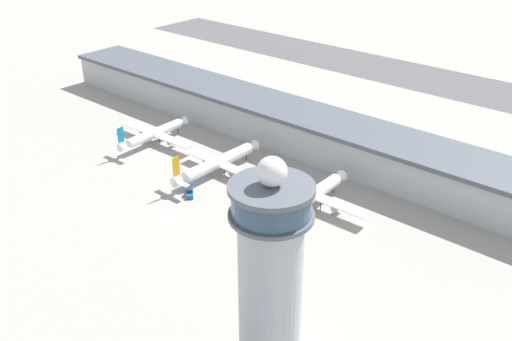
{
  "coord_description": "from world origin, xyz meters",
  "views": [
    {
      "loc": [
        120.02,
        -95.91,
        95.06
      ],
      "look_at": [
        17.46,
        22.71,
        13.79
      ],
      "focal_mm": 40.0,
      "sensor_mm": 36.0,
      "label": 1
    }
  ],
  "objects_px": {
    "control_tower": "(270,282)",
    "service_truck_fuel": "(261,239)",
    "airplane_gate_alpha": "(155,134)",
    "service_truck_catering": "(190,192)",
    "airplane_gate_bravo": "(218,163)",
    "service_truck_baggage": "(249,197)",
    "airplane_gate_charlie": "(313,195)"
  },
  "relations": [
    {
      "from": "service_truck_fuel",
      "to": "service_truck_baggage",
      "type": "height_order",
      "value": "service_truck_baggage"
    },
    {
      "from": "airplane_gate_alpha",
      "to": "service_truck_catering",
      "type": "height_order",
      "value": "airplane_gate_alpha"
    },
    {
      "from": "airplane_gate_bravo",
      "to": "airplane_gate_charlie",
      "type": "xyz_separation_m",
      "value": [
        39.67,
        2.84,
        0.31
      ]
    },
    {
      "from": "airplane_gate_bravo",
      "to": "airplane_gate_alpha",
      "type": "bearing_deg",
      "value": 176.76
    },
    {
      "from": "airplane_gate_bravo",
      "to": "service_truck_baggage",
      "type": "bearing_deg",
      "value": -17.86
    },
    {
      "from": "control_tower",
      "to": "airplane_gate_bravo",
      "type": "height_order",
      "value": "control_tower"
    },
    {
      "from": "control_tower",
      "to": "service_truck_baggage",
      "type": "distance_m",
      "value": 78.41
    },
    {
      "from": "control_tower",
      "to": "airplane_gate_charlie",
      "type": "distance_m",
      "value": 73.7
    },
    {
      "from": "service_truck_catering",
      "to": "service_truck_fuel",
      "type": "xyz_separation_m",
      "value": [
        36.27,
        -5.81,
        -0.07
      ]
    },
    {
      "from": "airplane_gate_alpha",
      "to": "service_truck_baggage",
      "type": "relative_size",
      "value": 5.77
    },
    {
      "from": "control_tower",
      "to": "airplane_gate_bravo",
      "type": "bearing_deg",
      "value": 140.83
    },
    {
      "from": "airplane_gate_charlie",
      "to": "service_truck_baggage",
      "type": "distance_m",
      "value": 21.65
    },
    {
      "from": "airplane_gate_charlie",
      "to": "service_truck_baggage",
      "type": "xyz_separation_m",
      "value": [
        -19.14,
        -9.45,
        -3.63
      ]
    },
    {
      "from": "airplane_gate_charlie",
      "to": "service_truck_fuel",
      "type": "xyz_separation_m",
      "value": [
        -0.01,
        -25.76,
        -3.7
      ]
    },
    {
      "from": "service_truck_fuel",
      "to": "service_truck_baggage",
      "type": "xyz_separation_m",
      "value": [
        -19.13,
        16.31,
        0.08
      ]
    },
    {
      "from": "airplane_gate_alpha",
      "to": "service_truck_fuel",
      "type": "distance_m",
      "value": 80.8
    },
    {
      "from": "airplane_gate_bravo",
      "to": "airplane_gate_charlie",
      "type": "distance_m",
      "value": 39.77
    },
    {
      "from": "service_truck_catering",
      "to": "control_tower",
      "type": "bearing_deg",
      "value": -31.35
    },
    {
      "from": "service_truck_catering",
      "to": "service_truck_fuel",
      "type": "distance_m",
      "value": 36.73
    },
    {
      "from": "airplane_gate_bravo",
      "to": "service_truck_catering",
      "type": "bearing_deg",
      "value": -78.8
    },
    {
      "from": "control_tower",
      "to": "service_truck_fuel",
      "type": "xyz_separation_m",
      "value": [
        -33.5,
        36.69,
        -23.96
      ]
    },
    {
      "from": "airplane_gate_charlie",
      "to": "service_truck_fuel",
      "type": "relative_size",
      "value": 4.91
    },
    {
      "from": "service_truck_fuel",
      "to": "control_tower",
      "type": "bearing_deg",
      "value": -47.6
    },
    {
      "from": "control_tower",
      "to": "airplane_gate_alpha",
      "type": "bearing_deg",
      "value": 150.76
    },
    {
      "from": "control_tower",
      "to": "service_truck_fuel",
      "type": "bearing_deg",
      "value": 132.4
    },
    {
      "from": "airplane_gate_alpha",
      "to": "service_truck_catering",
      "type": "xyz_separation_m",
      "value": [
        40.49,
        -19.21,
        -3.28
      ]
    },
    {
      "from": "airplane_gate_charlie",
      "to": "service_truck_baggage",
      "type": "relative_size",
      "value": 5.87
    },
    {
      "from": "airplane_gate_alpha",
      "to": "airplane_gate_charlie",
      "type": "distance_m",
      "value": 76.77
    },
    {
      "from": "service_truck_catering",
      "to": "airplane_gate_bravo",
      "type": "bearing_deg",
      "value": 101.2
    },
    {
      "from": "airplane_gate_charlie",
      "to": "service_truck_catering",
      "type": "xyz_separation_m",
      "value": [
        -36.28,
        -19.95,
        -3.64
      ]
    },
    {
      "from": "control_tower",
      "to": "service_truck_catering",
      "type": "height_order",
      "value": "control_tower"
    },
    {
      "from": "airplane_gate_bravo",
      "to": "airplane_gate_charlie",
      "type": "height_order",
      "value": "airplane_gate_charlie"
    }
  ]
}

